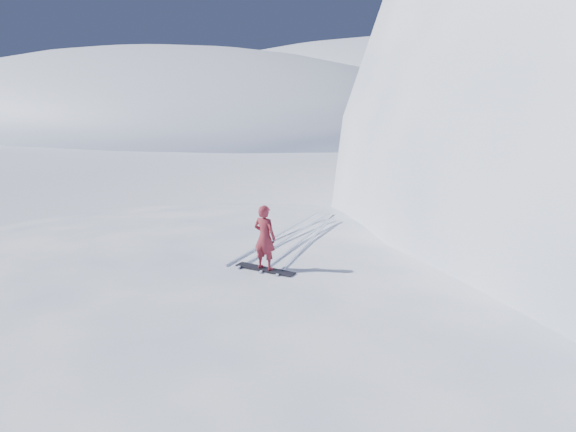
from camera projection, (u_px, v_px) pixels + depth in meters
name	position (u px, v px, depth m)	size (l,w,h in m)	color
ground	(212.00, 426.00, 10.25)	(400.00, 400.00, 0.00)	white
near_ridge	(328.00, 373.00, 12.17)	(36.00, 28.00, 4.80)	white
far_ridge_a	(141.00, 125.00, 96.08)	(120.00, 70.00, 28.00)	white
far_ridge_c	(393.00, 117.00, 120.95)	(140.00, 90.00, 36.00)	white
wind_bumps	(253.00, 371.00, 12.27)	(16.00, 14.40, 1.00)	white
snowboard	(265.00, 269.00, 12.13)	(1.54, 0.29, 0.03)	black
snowboarder	(265.00, 237.00, 11.94)	(0.56, 0.37, 1.54)	maroon
vapor_plume	(9.00, 133.00, 77.77)	(8.70, 6.96, 6.09)	white
board_tracks	(296.00, 237.00, 14.76)	(2.35, 5.95, 0.04)	silver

